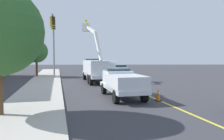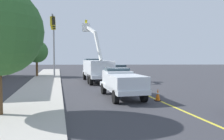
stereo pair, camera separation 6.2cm
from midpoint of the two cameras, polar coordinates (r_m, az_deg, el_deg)
The scene contains 11 objects.
ground at distance 23.45m, azimuth 2.52°, elevation -3.72°, with size 120.00×120.00×0.00m, color #38383D.
sidewalk_far_side at distance 22.56m, azimuth -17.54°, elevation -4.01°, with size 60.00×3.60×0.12m, color #B2ADA3.
lane_centre_stripe at distance 23.45m, azimuth 2.52°, elevation -3.71°, with size 50.00×0.16×0.01m, color yellow.
utility_bucket_truck at distance 25.71m, azimuth -3.94°, elevation 0.53°, with size 8.54×4.15×7.36m.
service_pickup_truck at distance 15.65m, azimuth 2.68°, elevation -3.17°, with size 5.91×3.22×2.06m.
passing_minivan at distance 35.17m, azimuth 1.72°, elevation 0.25°, with size 5.09×2.85×1.69m.
traffic_cone_leading at distance 14.95m, azimuth 11.92°, elevation -6.32°, with size 0.40×0.40×0.82m.
traffic_cone_mid_front at distance 22.30m, azimuth 2.48°, elevation -2.98°, with size 0.40×0.40×0.87m.
traffic_cone_mid_rear at distance 30.37m, azimuth -1.71°, elevation -1.44°, with size 0.40×0.40×0.70m.
traffic_signal_mast at distance 28.91m, azimuth -14.87°, elevation 9.04°, with size 6.58×1.57×8.47m.
street_tree_right at distance 33.97m, azimuth -18.95°, elevation 4.56°, with size 3.28×3.28×5.36m.
Camera 2 is at (-23.20, 1.74, 2.91)m, focal length 35.20 mm.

